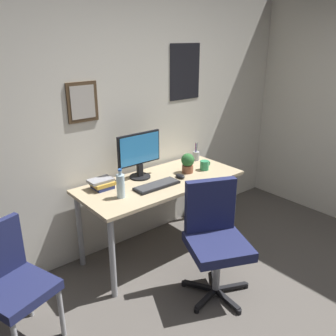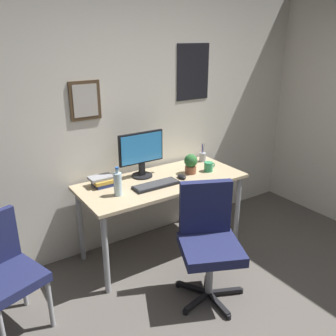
{
  "view_description": "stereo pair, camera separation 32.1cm",
  "coord_description": "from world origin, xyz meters",
  "views": [
    {
      "loc": [
        -1.82,
        -0.7,
        2.03
      ],
      "look_at": [
        0.1,
        1.63,
        0.91
      ],
      "focal_mm": 38.18,
      "sensor_mm": 36.0,
      "label": 1
    },
    {
      "loc": [
        -1.56,
        -0.89,
        2.03
      ],
      "look_at": [
        0.1,
        1.63,
        0.91
      ],
      "focal_mm": 38.18,
      "sensor_mm": 36.0,
      "label": 2
    }
  ],
  "objects": [
    {
      "name": "wall_back",
      "position": [
        0.0,
        2.15,
        1.3
      ],
      "size": [
        4.4,
        0.1,
        2.6
      ],
      "color": "silver",
      "rests_on": "ground_plane"
    },
    {
      "name": "desk",
      "position": [
        0.1,
        1.73,
        0.67
      ],
      "size": [
        1.57,
        0.69,
        0.76
      ],
      "color": "tan",
      "rests_on": "ground_plane"
    },
    {
      "name": "office_chair",
      "position": [
        0.08,
        1.0,
        0.53
      ],
      "size": [
        0.61,
        0.61,
        0.95
      ],
      "color": "#1E234C",
      "rests_on": "ground_plane"
    },
    {
      "name": "side_chair",
      "position": [
        -1.37,
        1.5,
        0.5
      ],
      "size": [
        0.53,
        0.53,
        0.88
      ],
      "color": "#1E234C",
      "rests_on": "ground_plane"
    },
    {
      "name": "monitor",
      "position": [
        -0.01,
        1.91,
        1.0
      ],
      "size": [
        0.46,
        0.2,
        0.43
      ],
      "color": "black",
      "rests_on": "desk"
    },
    {
      "name": "keyboard",
      "position": [
        -0.02,
        1.63,
        0.77
      ],
      "size": [
        0.43,
        0.15,
        0.03
      ],
      "color": "black",
      "rests_on": "desk"
    },
    {
      "name": "computer_mouse",
      "position": [
        0.28,
        1.66,
        0.78
      ],
      "size": [
        0.06,
        0.11,
        0.04
      ],
      "color": "black",
      "rests_on": "desk"
    },
    {
      "name": "water_bottle",
      "position": [
        -0.39,
        1.65,
        0.86
      ],
      "size": [
        0.07,
        0.07,
        0.25
      ],
      "color": "silver",
      "rests_on": "desk"
    },
    {
      "name": "coffee_mug_near",
      "position": [
        0.61,
        1.67,
        0.8
      ],
      "size": [
        0.13,
        0.09,
        0.09
      ],
      "color": "#2D8C59",
      "rests_on": "desk"
    },
    {
      "name": "potted_plant",
      "position": [
        0.43,
        1.72,
        0.86
      ],
      "size": [
        0.13,
        0.13,
        0.2
      ],
      "color": "brown",
      "rests_on": "desk"
    },
    {
      "name": "pen_cup",
      "position": [
        0.75,
        1.93,
        0.81
      ],
      "size": [
        0.07,
        0.07,
        0.2
      ],
      "color": "#9EA0A5",
      "rests_on": "desk"
    },
    {
      "name": "book_stack_left",
      "position": [
        -0.42,
        1.91,
        0.8
      ],
      "size": [
        0.21,
        0.16,
        0.09
      ],
      "color": "navy",
      "rests_on": "desk"
    }
  ]
}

